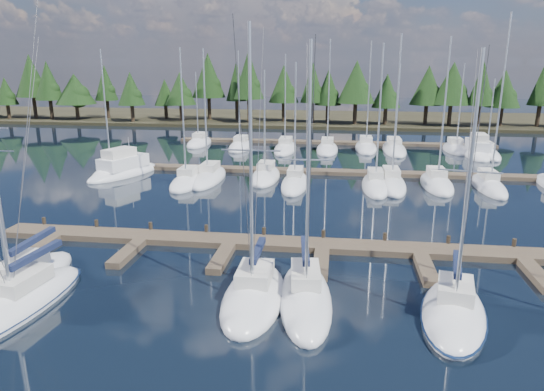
# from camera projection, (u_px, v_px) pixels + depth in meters

# --- Properties ---
(ground) EXTENTS (260.00, 260.00, 0.00)m
(ground) POSITION_uv_depth(u_px,v_px,m) (328.00, 199.00, 42.82)
(ground) COLOR black
(ground) RESTS_ON ground
(far_shore) EXTENTS (220.00, 30.00, 0.60)m
(far_shore) POSITION_uv_depth(u_px,v_px,m) (335.00, 119.00, 100.04)
(far_shore) COLOR #2D2919
(far_shore) RESTS_ON ground
(main_dock) EXTENTS (44.00, 6.13, 0.90)m
(main_dock) POSITION_uv_depth(u_px,v_px,m) (322.00, 249.00, 30.69)
(main_dock) COLOR brown
(main_dock) RESTS_ON ground
(back_docks) EXTENTS (50.00, 21.80, 0.40)m
(back_docks) POSITION_uv_depth(u_px,v_px,m) (332.00, 156.00, 61.47)
(back_docks) COLOR brown
(back_docks) RESTS_ON ground
(front_sailboat_0) EXTENTS (2.64, 9.44, 13.78)m
(front_sailboat_0) POSITION_uv_depth(u_px,v_px,m) (19.00, 286.00, 25.41)
(front_sailboat_0) COLOR white
(front_sailboat_0) RESTS_ON ground
(front_sailboat_1) EXTENTS (3.49, 9.37, 16.20)m
(front_sailboat_1) POSITION_uv_depth(u_px,v_px,m) (20.00, 303.00, 23.62)
(front_sailboat_1) COLOR white
(front_sailboat_1) RESTS_ON ground
(front_sailboat_2) EXTENTS (3.04, 7.66, 14.13)m
(front_sailboat_2) POSITION_uv_depth(u_px,v_px,m) (254.00, 296.00, 24.36)
(front_sailboat_2) COLOR white
(front_sailboat_2) RESTS_ON ground
(front_sailboat_3) EXTENTS (3.46, 8.66, 13.41)m
(front_sailboat_3) POSITION_uv_depth(u_px,v_px,m) (305.00, 297.00, 24.22)
(front_sailboat_3) COLOR white
(front_sailboat_3) RESTS_ON ground
(front_sailboat_4) EXTENTS (4.45, 8.07, 13.02)m
(front_sailboat_4) POSITION_uv_depth(u_px,v_px,m) (453.00, 313.00, 22.75)
(front_sailboat_4) COLOR white
(front_sailboat_4) RESTS_ON ground
(back_sailboat_rows) EXTENTS (47.52, 31.47, 16.62)m
(back_sailboat_rows) POSITION_uv_depth(u_px,v_px,m) (338.00, 163.00, 56.86)
(back_sailboat_rows) COLOR white
(back_sailboat_rows) RESTS_ON ground
(motor_yacht_left) EXTENTS (6.52, 10.09, 4.80)m
(motor_yacht_left) POSITION_uv_depth(u_px,v_px,m) (124.00, 170.00, 51.66)
(motor_yacht_left) COLOR white
(motor_yacht_left) RESTS_ON ground
(motor_yacht_right) EXTENTS (3.95, 9.70, 4.74)m
(motor_yacht_right) POSITION_uv_depth(u_px,v_px,m) (477.00, 152.00, 62.37)
(motor_yacht_right) COLOR white
(motor_yacht_right) RESTS_ON ground
(tree_line) EXTENTS (184.21, 12.11, 13.18)m
(tree_line) POSITION_uv_depth(u_px,v_px,m) (341.00, 87.00, 88.67)
(tree_line) COLOR black
(tree_line) RESTS_ON far_shore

